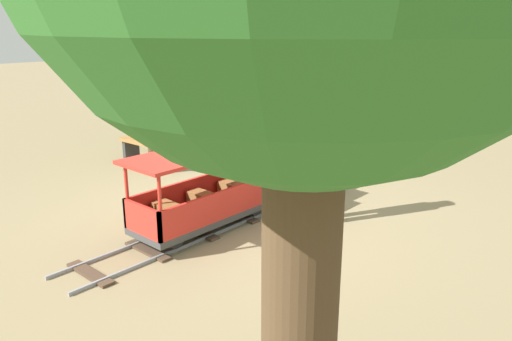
% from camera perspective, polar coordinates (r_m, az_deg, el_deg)
% --- Properties ---
extents(ground_plane, '(60.00, 60.00, 0.00)m').
position_cam_1_polar(ground_plane, '(6.70, -1.03, -4.84)').
color(ground_plane, '#8C7A56').
extents(track, '(0.70, 5.70, 0.04)m').
position_cam_1_polar(track, '(6.80, -0.14, -4.36)').
color(track, gray).
rests_on(track, ground_plane).
extents(locomotive, '(0.66, 1.45, 1.03)m').
position_cam_1_polar(locomotive, '(7.29, 4.42, 0.91)').
color(locomotive, '#1E472D').
rests_on(locomotive, ground_plane).
extents(passenger_car, '(0.76, 2.00, 0.97)m').
position_cam_1_polar(passenger_car, '(6.06, -5.86, -2.98)').
color(passenger_car, '#3F3F3F').
rests_on(passenger_car, ground_plane).
extents(conductor_person, '(0.30, 0.30, 1.62)m').
position_cam_1_polar(conductor_person, '(6.17, 7.88, 2.43)').
color(conductor_person, '#282D47').
rests_on(conductor_person, ground_plane).
extents(park_bench, '(1.31, 0.44, 0.82)m').
position_cam_1_polar(park_bench, '(9.05, -11.90, 3.21)').
color(park_bench, olive).
rests_on(park_bench, ground_plane).
extents(oak_tree_near, '(1.79, 1.79, 3.55)m').
position_cam_1_polar(oak_tree_near, '(9.69, -12.62, 17.22)').
color(oak_tree_near, '#4C3823').
rests_on(oak_tree_near, ground_plane).
extents(oak_tree_distant, '(1.73, 1.73, 3.30)m').
position_cam_1_polar(oak_tree_distant, '(11.61, -5.89, 16.06)').
color(oak_tree_distant, '#4C3823').
rests_on(oak_tree_distant, ground_plane).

